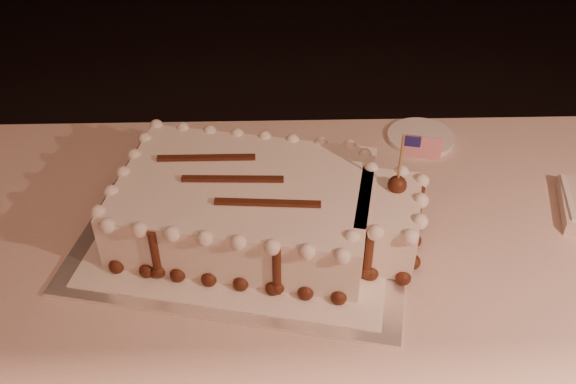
{
  "coord_description": "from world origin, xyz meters",
  "views": [
    {
      "loc": [
        -0.09,
        -0.32,
        1.59
      ],
      "look_at": [
        -0.07,
        0.61,
        0.85
      ],
      "focal_mm": 40.0,
      "sensor_mm": 36.0,
      "label": 1
    }
  ],
  "objects_px": {
    "cake_board": "(247,229)",
    "sheet_cake": "(263,207)",
    "banquet_table": "(318,351)",
    "side_plate": "(421,137)"
  },
  "relations": [
    {
      "from": "side_plate",
      "to": "banquet_table",
      "type": "bearing_deg",
      "value": -128.72
    },
    {
      "from": "cake_board",
      "to": "side_plate",
      "type": "height_order",
      "value": "side_plate"
    },
    {
      "from": "cake_board",
      "to": "sheet_cake",
      "type": "bearing_deg",
      "value": 0.41
    },
    {
      "from": "cake_board",
      "to": "sheet_cake",
      "type": "xyz_separation_m",
      "value": [
        0.03,
        -0.01,
        0.06
      ]
    },
    {
      "from": "banquet_table",
      "to": "sheet_cake",
      "type": "xyz_separation_m",
      "value": [
        -0.12,
        -0.0,
        0.44
      ]
    },
    {
      "from": "banquet_table",
      "to": "sheet_cake",
      "type": "relative_size",
      "value": 3.95
    },
    {
      "from": "banquet_table",
      "to": "sheet_cake",
      "type": "distance_m",
      "value": 0.46
    },
    {
      "from": "banquet_table",
      "to": "side_plate",
      "type": "bearing_deg",
      "value": 51.28
    },
    {
      "from": "sheet_cake",
      "to": "side_plate",
      "type": "relative_size",
      "value": 3.93
    },
    {
      "from": "banquet_table",
      "to": "cake_board",
      "type": "relative_size",
      "value": 3.89
    }
  ]
}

